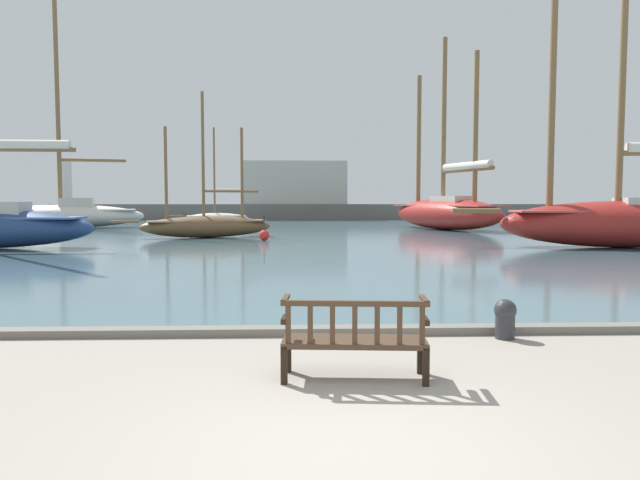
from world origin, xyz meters
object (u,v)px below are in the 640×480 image
(park_bench, at_px, (354,338))
(mooring_bollard, at_px, (505,317))
(sailboat_far_port, at_px, (446,210))
(sailboat_distant_harbor, at_px, (207,225))
(sailboat_mid_port, at_px, (217,218))
(sailboat_outer_port, at_px, (624,218))
(channel_buoy, at_px, (264,235))
(sailboat_far_starboard, at_px, (65,213))

(park_bench, bearing_deg, mooring_bollard, 37.62)
(sailboat_far_port, distance_m, sailboat_distant_harbor, 16.82)
(sailboat_mid_port, bearing_deg, sailboat_outer_port, -47.54)
(sailboat_far_port, relative_size, sailboat_outer_port, 0.98)
(mooring_bollard, relative_size, channel_buoy, 0.47)
(sailboat_far_port, relative_size, sailboat_far_starboard, 0.80)
(sailboat_distant_harbor, height_order, sailboat_mid_port, sailboat_mid_port)
(mooring_bollard, bearing_deg, park_bench, -142.38)
(sailboat_mid_port, distance_m, mooring_bollard, 38.05)
(sailboat_far_port, bearing_deg, sailboat_mid_port, 158.12)
(channel_buoy, bearing_deg, mooring_bollard, -76.66)
(park_bench, bearing_deg, sailboat_far_port, 73.81)
(park_bench, distance_m, sailboat_distant_harbor, 24.75)
(mooring_bollard, bearing_deg, sailboat_far_starboard, 120.47)
(sailboat_distant_harbor, xyz_separation_m, mooring_bollard, (7.86, -22.31, -0.45))
(sailboat_far_starboard, relative_size, channel_buoy, 13.12)
(sailboat_outer_port, distance_m, sailboat_mid_port, 29.54)
(sailboat_outer_port, bearing_deg, park_bench, -127.26)
(park_bench, relative_size, sailboat_mid_port, 0.21)
(sailboat_far_starboard, bearing_deg, sailboat_mid_port, 16.75)
(park_bench, xyz_separation_m, channel_buoy, (-2.33, 21.60, -0.12))
(sailboat_far_starboard, relative_size, mooring_bollard, 27.81)
(sailboat_outer_port, distance_m, mooring_bollard, 18.38)
(sailboat_outer_port, distance_m, channel_buoy, 15.92)
(sailboat_outer_port, bearing_deg, sailboat_far_starboard, 148.39)
(sailboat_outer_port, distance_m, sailboat_far_starboard, 35.61)
(sailboat_far_starboard, distance_m, mooring_bollard, 39.14)
(sailboat_far_starboard, height_order, channel_buoy, sailboat_far_starboard)
(sailboat_far_port, relative_size, sailboat_mid_port, 1.69)
(mooring_bollard, bearing_deg, sailboat_mid_port, 104.39)
(park_bench, xyz_separation_m, sailboat_far_port, (9.31, 32.09, 0.96))
(park_bench, bearing_deg, sailboat_distant_harbor, 102.83)
(mooring_bollard, bearing_deg, sailboat_outer_port, 55.17)
(sailboat_outer_port, height_order, sailboat_far_starboard, sailboat_far_starboard)
(sailboat_distant_harbor, bearing_deg, sailboat_mid_port, 96.28)
(sailboat_far_starboard, xyz_separation_m, sailboat_mid_port, (10.39, 3.13, -0.46))
(mooring_bollard, xyz_separation_m, channel_buoy, (-4.69, 19.78, 0.04))
(park_bench, relative_size, sailboat_far_starboard, 0.10)
(sailboat_far_port, bearing_deg, sailboat_far_starboard, 172.63)
(sailboat_outer_port, relative_size, channel_buoy, 10.73)
(sailboat_mid_port, xyz_separation_m, channel_buoy, (4.77, -17.08, -0.35))
(sailboat_outer_port, bearing_deg, sailboat_distant_harbor, 158.44)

